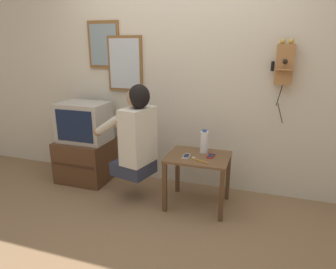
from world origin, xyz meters
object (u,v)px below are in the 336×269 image
Objects in this scene: wall_mirror at (125,64)px; toothbrush at (199,160)px; person at (136,134)px; television at (84,122)px; water_bottle at (204,142)px; framed_picture at (104,45)px; wall_phone_antique at (284,64)px; cell_phone_held at (186,156)px; cell_phone_spare at (211,156)px.

wall_mirror is 1.42m from toothbrush.
person is 0.68m from toothbrush.
water_bottle is (1.42, -0.07, -0.07)m from television.
framed_picture is 1.60m from water_bottle.
person is 1.57m from wall_phone_antique.
television is (-0.77, 0.27, -0.01)m from person.
television is 2.22m from wall_phone_antique.
person reaches higher than television.
cell_phone_held is 0.99× the size of cell_phone_spare.
cell_phone_spare is at bearing -146.90° from wall_phone_antique.
cell_phone_spare is 0.16m from water_bottle.
toothbrush is (1.27, -0.58, -1.03)m from framed_picture.
water_bottle is at bearing 139.85° from cell_phone_spare.
cell_phone_spare is (0.22, 0.08, 0.00)m from cell_phone_held.
framed_picture reaches higher than cell_phone_held.
person is at bearing -159.41° from wall_phone_antique.
wall_phone_antique is 1.95m from framed_picture.
framed_picture is at bearing 60.32° from television.
wall_phone_antique is 1.69m from wall_mirror.
framed_picture is at bearing 153.14° from cell_phone_held.
wall_mirror is at bearing 83.82° from toothbrush.
cell_phone_spare is 0.81× the size of toothbrush.
water_bottle is 1.52× the size of toothbrush.
water_bottle is (-0.09, 0.08, 0.11)m from cell_phone_spare.
person is at bearing -163.00° from water_bottle.
wall_phone_antique is at bearing -1.39° from wall_mirror.
person is at bearing -167.37° from cell_phone_spare.
toothbrush reaches higher than cell_phone_held.
framed_picture is 1.61m from cell_phone_held.
cell_phone_held is (0.51, 0.03, -0.19)m from person.
water_bottle reaches higher than cell_phone_spare.
person is 0.55m from cell_phone_held.
cell_phone_held is 0.53× the size of water_bottle.
water_bottle is at bearing -2.81° from television.
television is 1.43m from water_bottle.
cell_phone_held is (-0.82, -0.47, -0.86)m from wall_phone_antique.
person reaches higher than cell_phone_held.
toothbrush is (-0.09, -0.15, 0.00)m from cell_phone_spare.
television is at bearing -173.72° from wall_phone_antique.
toothbrush is (0.00, -0.24, -0.11)m from water_bottle.
water_bottle reaches higher than cell_phone_held.
wall_phone_antique is 1.06m from water_bottle.
toothbrush is (1.01, -0.58, -0.82)m from wall_mirror.
television is at bearing 101.56° from toothbrush.
water_bottle is at bearing -156.12° from wall_phone_antique.
person is 1.52× the size of wall_mirror.
television is 0.82m from wall_mirror.
wall_mirror is at bearing 147.17° from cell_phone_held.
framed_picture is at bearing 62.47° from person.
television is 1.53m from cell_phone_spare.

